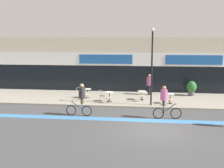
# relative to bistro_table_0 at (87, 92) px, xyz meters

# --- Properties ---
(ground_plane) EXTENTS (120.00, 120.00, 0.00)m
(ground_plane) POSITION_rel_bistro_table_0_xyz_m (5.05, -6.90, -0.66)
(ground_plane) COLOR #424244
(sidewalk_slab) EXTENTS (40.00, 5.50, 0.12)m
(sidewalk_slab) POSITION_rel_bistro_table_0_xyz_m (5.05, 0.35, -0.60)
(sidewalk_slab) COLOR gray
(sidewalk_slab) RESTS_ON ground
(storefront_facade) EXTENTS (40.00, 4.06, 5.11)m
(storefront_facade) POSITION_rel_bistro_table_0_xyz_m (5.05, 5.06, 1.89)
(storefront_facade) COLOR beige
(storefront_facade) RESTS_ON ground
(bike_lane_stripe) EXTENTS (36.00, 0.70, 0.01)m
(bike_lane_stripe) POSITION_rel_bistro_table_0_xyz_m (5.05, -5.29, -0.65)
(bike_lane_stripe) COLOR #3D7AB7
(bike_lane_stripe) RESTS_ON ground
(bistro_table_0) EXTENTS (0.65, 0.65, 0.76)m
(bistro_table_0) POSITION_rel_bistro_table_0_xyz_m (0.00, 0.00, 0.00)
(bistro_table_0) COLOR black
(bistro_table_0) RESTS_ON sidewalk_slab
(bistro_table_1) EXTENTS (0.71, 0.71, 0.75)m
(bistro_table_1) POSITION_rel_bistro_table_0_xyz_m (1.96, -1.05, -0.00)
(bistro_table_1) COLOR black
(bistro_table_1) RESTS_ON sidewalk_slab
(bistro_table_2) EXTENTS (0.71, 0.71, 0.71)m
(bistro_table_2) POSITION_rel_bistro_table_0_xyz_m (4.49, -0.20, -0.03)
(bistro_table_2) COLOR black
(bistro_table_2) RESTS_ON sidewalk_slab
(bistro_table_3) EXTENTS (0.64, 0.64, 0.75)m
(bistro_table_3) POSITION_rel_bistro_table_0_xyz_m (6.59, -1.22, -0.01)
(bistro_table_3) COLOR black
(bistro_table_3) RESTS_ON sidewalk_slab
(cafe_chair_0_near) EXTENTS (0.40, 0.58, 0.90)m
(cafe_chair_0_near) POSITION_rel_bistro_table_0_xyz_m (0.00, -0.63, -0.02)
(cafe_chair_0_near) COLOR beige
(cafe_chair_0_near) RESTS_ON sidewalk_slab
(cafe_chair_0_side) EXTENTS (0.59, 0.44, 0.90)m
(cafe_chair_0_side) POSITION_rel_bistro_table_0_xyz_m (-0.63, -0.01, -0.02)
(cafe_chair_0_side) COLOR beige
(cafe_chair_0_side) RESTS_ON sidewalk_slab
(cafe_chair_1_near) EXTENTS (0.41, 0.58, 0.90)m
(cafe_chair_1_near) POSITION_rel_bistro_table_0_xyz_m (1.96, -1.68, -0.02)
(cafe_chair_1_near) COLOR beige
(cafe_chair_1_near) RESTS_ON sidewalk_slab
(cafe_chair_1_side) EXTENTS (0.58, 0.42, 0.90)m
(cafe_chair_1_side) POSITION_rel_bistro_table_0_xyz_m (1.34, -1.05, -0.02)
(cafe_chair_1_side) COLOR beige
(cafe_chair_1_side) RESTS_ON sidewalk_slab
(cafe_chair_2_near) EXTENTS (0.41, 0.58, 0.90)m
(cafe_chair_2_near) POSITION_rel_bistro_table_0_xyz_m (4.49, -0.83, -0.02)
(cafe_chair_2_near) COLOR beige
(cafe_chair_2_near) RESTS_ON sidewalk_slab
(cafe_chair_3_near) EXTENTS (0.41, 0.58, 0.90)m
(cafe_chair_3_near) POSITION_rel_bistro_table_0_xyz_m (6.59, -1.84, -0.02)
(cafe_chair_3_near) COLOR beige
(cafe_chair_3_near) RESTS_ON sidewalk_slab
(planter_pot) EXTENTS (0.83, 0.83, 1.26)m
(planter_pot) POSITION_rel_bistro_table_0_xyz_m (8.72, 1.95, 0.15)
(planter_pot) COLOR #4C4C51
(planter_pot) RESTS_ON sidewalk_slab
(lamp_post) EXTENTS (0.26, 0.26, 5.57)m
(lamp_post) POSITION_rel_bistro_table_0_xyz_m (5.16, -1.84, 2.65)
(lamp_post) COLOR black
(lamp_post) RESTS_ON sidewalk_slab
(cyclist_0) EXTENTS (1.72, 0.48, 2.11)m
(cyclist_0) POSITION_rel_bistro_table_0_xyz_m (0.62, -4.75, 0.57)
(cyclist_0) COLOR black
(cyclist_0) RESTS_ON ground
(cyclist_1) EXTENTS (1.78, 0.52, 2.08)m
(cyclist_1) POSITION_rel_bistro_table_0_xyz_m (5.90, -4.79, 0.52)
(cyclist_1) COLOR black
(cyclist_1) RESTS_ON ground
(pedestrian_near_end) EXTENTS (0.53, 0.53, 1.82)m
(pedestrian_near_end) POSITION_rel_bistro_table_0_xyz_m (5.11, 1.88, 0.54)
(pedestrian_near_end) COLOR black
(pedestrian_near_end) RESTS_ON sidewalk_slab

